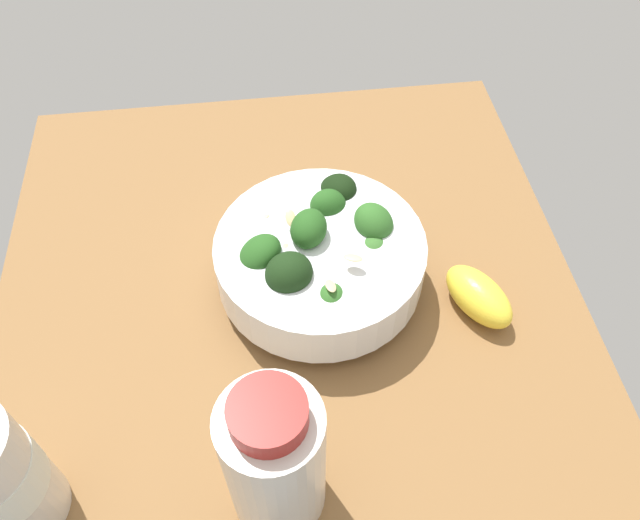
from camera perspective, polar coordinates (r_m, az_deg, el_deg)
The scene contains 4 objects.
ground_plane at distance 68.42cm, azimuth -2.95°, elevation -2.03°, with size 59.65×59.65×3.18cm, color brown.
bowl_of_broccoli at distance 62.83cm, azimuth -0.05°, elevation 0.29°, with size 20.62×20.62×10.03cm.
lemon_wedge at distance 64.73cm, azimuth 14.01°, elevation -3.17°, with size 8.21×4.24×4.15cm, color yellow.
bottle_tall at distance 49.10cm, azimuth -4.10°, elevation -17.35°, with size 7.60×7.60×16.42cm.
Camera 1 is at (1.59, 40.49, 53.55)cm, focal length 35.74 mm.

